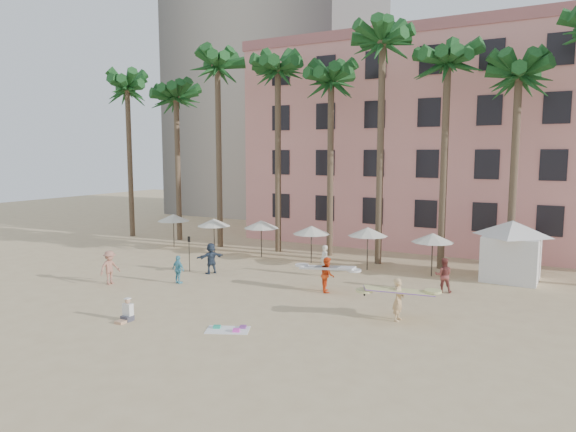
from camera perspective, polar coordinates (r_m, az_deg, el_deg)
The scene contains 12 objects.
ground at distance 23.92m, azimuth -8.72°, elevation -11.01°, with size 120.00×120.00×0.00m, color #D1B789.
pink_hotel at distance 44.54m, azimuth 19.95°, elevation 7.42°, with size 35.00×14.00×16.00m, color pink.
grey_tower at distance 66.82m, azimuth -1.01°, elevation 22.33°, with size 22.00×18.00×50.00m, color #A89E8E.
palm_row at distance 36.06m, azimuth 6.77°, elevation 15.91°, with size 44.40×5.40×16.30m.
umbrella_row at distance 35.24m, azimuth -0.30°, elevation -1.20°, with size 22.50×2.70×2.73m.
cabana at distance 32.49m, azimuth 23.59°, elevation -2.96°, with size 4.61×4.61×3.50m.
beach_towel at distance 22.14m, azimuth -6.57°, elevation -12.39°, with size 2.05×1.66×0.14m.
carrier_yellow at distance 23.37m, azimuth 12.18°, elevation -8.80°, with size 3.02×2.02×1.92m.
carrier_white at distance 27.56m, azimuth 4.39°, elevation -6.38°, with size 3.00×1.14×1.87m.
beachgoers at distance 29.87m, azimuth -6.09°, elevation -5.46°, with size 17.85×8.56×1.92m.
paddle at distance 32.54m, azimuth -10.93°, elevation -3.66°, with size 0.18×0.04×2.23m.
seated_man at distance 24.07m, azimuth -17.48°, elevation -10.27°, with size 0.45×0.78×1.02m.
Camera 1 is at (13.91, -18.00, 7.38)m, focal length 32.00 mm.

